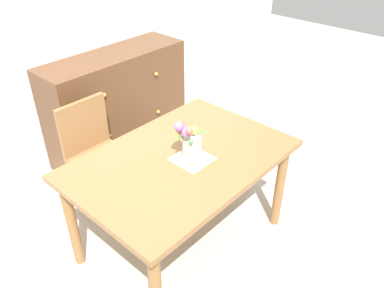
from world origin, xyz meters
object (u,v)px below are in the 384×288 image
Objects in this scene: chair_far at (95,149)px; dresser at (118,104)px; dining_table at (181,169)px; flower_vase at (189,141)px.

dresser is at bearing -141.39° from chair_far.
dining_table is 1.02× the size of dresser.
chair_far reaches higher than dining_table.
chair_far is at bearing -141.39° from dresser.
dining_table is 0.25m from flower_vase.
dining_table is at bearing -110.88° from dresser.
chair_far is 0.98m from flower_vase.
flower_vase is at bearing -109.54° from dresser.
chair_far is at bearing 98.52° from flower_vase.
chair_far is at bearing 98.25° from dining_table.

